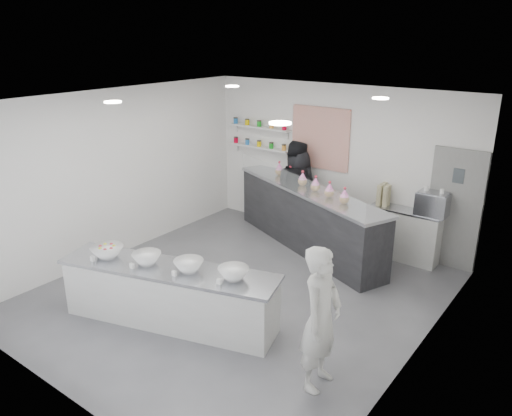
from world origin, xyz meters
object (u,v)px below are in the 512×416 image
at_px(back_bar, 308,218).
at_px(staff_left, 294,189).
at_px(prep_counter, 170,295).
at_px(espresso_ledge, 404,235).
at_px(woman_prep, 321,319).
at_px(espresso_machine, 432,204).
at_px(staff_right, 298,193).

height_order(back_bar, staff_left, staff_left).
height_order(prep_counter, back_bar, back_bar).
relative_size(prep_counter, back_bar, 0.82).
xyz_separation_m(prep_counter, espresso_ledge, (1.83, 3.99, 0.04)).
xyz_separation_m(back_bar, woman_prep, (2.15, -3.27, 0.28)).
distance_m(espresso_ledge, espresso_machine, 0.80).
relative_size(staff_left, staff_right, 1.09).
bearing_deg(staff_right, espresso_machine, -160.98).
distance_m(staff_left, staff_right, 0.11).
bearing_deg(staff_left, staff_right, 164.92).
xyz_separation_m(prep_counter, back_bar, (0.19, 3.38, 0.16)).
bearing_deg(back_bar, espresso_ledge, 43.22).
relative_size(espresso_ledge, staff_right, 0.72).
bearing_deg(prep_counter, staff_left, 79.33).
xyz_separation_m(back_bar, staff_right, (-0.50, 0.43, 0.29)).
relative_size(back_bar, espresso_machine, 7.39).
bearing_deg(espresso_machine, prep_counter, -119.59).
bearing_deg(staff_left, prep_counter, 80.82).
bearing_deg(woman_prep, prep_counter, 88.66).
bearing_deg(woman_prep, back_bar, 29.27).
height_order(woman_prep, staff_left, staff_left).
relative_size(woman_prep, staff_right, 0.99).
bearing_deg(espresso_machine, woman_prep, -88.93).
distance_m(back_bar, staff_right, 0.72).
relative_size(prep_counter, staff_right, 1.78).
bearing_deg(prep_counter, back_bar, 70.26).
relative_size(back_bar, staff_left, 1.98).
height_order(prep_counter, espresso_machine, espresso_machine).
relative_size(prep_counter, espresso_ledge, 2.48).
height_order(espresso_machine, staff_left, staff_left).
relative_size(espresso_machine, staff_right, 0.29).
bearing_deg(prep_counter, espresso_ledge, 48.80).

